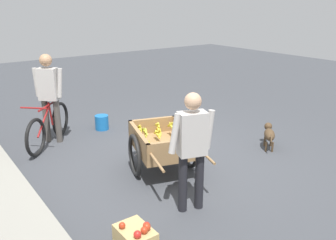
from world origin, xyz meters
name	(u,v)px	position (x,y,z in m)	size (l,w,h in m)	color
ground_plane	(171,160)	(0.00, 0.00, 0.00)	(24.00, 24.00, 0.00)	#3D3F44
fruit_cart	(162,144)	(-0.22, 0.34, 0.44)	(1.80, 1.22, 0.71)	#937047
vendor_person	(192,143)	(-1.32, 0.68, 0.90)	(0.29, 0.57, 1.52)	black
bicycle	(49,126)	(1.86, 1.38, 0.35)	(1.24, 1.19, 0.85)	black
cyclist_person	(49,91)	(1.97, 1.28, 0.98)	(0.39, 0.43, 1.64)	#4C4742
dog	(269,134)	(-0.62, -1.71, 0.27)	(0.50, 0.51, 0.40)	#4C3823
plastic_bucket	(102,122)	(2.04, 0.25, 0.15)	(0.27, 0.27, 0.30)	#1966B2
mixed_fruit_crate	(136,237)	(-1.55, 1.64, 0.12)	(0.44, 0.32, 0.31)	tan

